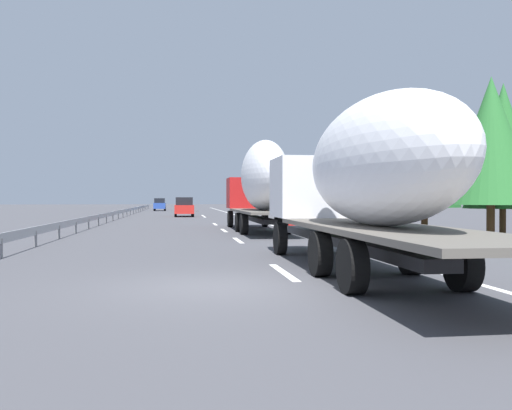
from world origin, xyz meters
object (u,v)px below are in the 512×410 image
at_px(truck_lead, 260,183).
at_px(car_red_compact, 184,207).
at_px(car_blue_sedan, 160,204).
at_px(road_sign, 264,195).
at_px(truck_trailing, 361,176).

distance_m(truck_lead, car_red_compact, 27.18).
relative_size(car_blue_sedan, road_sign, 1.47).
distance_m(truck_trailing, car_red_compact, 43.70).
height_order(truck_lead, car_blue_sedan, truck_lead).
distance_m(truck_lead, road_sign, 18.85).
height_order(truck_trailing, car_red_compact, truck_trailing).
relative_size(truck_lead, car_red_compact, 2.92).
relative_size(truck_lead, truck_trailing, 0.98).
xyz_separation_m(truck_lead, road_sign, (18.59, -3.10, -0.53)).
bearing_deg(car_blue_sedan, car_red_compact, -173.16).
bearing_deg(road_sign, car_blue_sedan, 15.83).
relative_size(car_blue_sedan, car_red_compact, 0.95).
height_order(truck_trailing, road_sign, truck_trailing).
distance_m(car_blue_sedan, road_sign, 37.43).
xyz_separation_m(car_blue_sedan, car_red_compact, (-27.72, -3.32, 0.03)).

